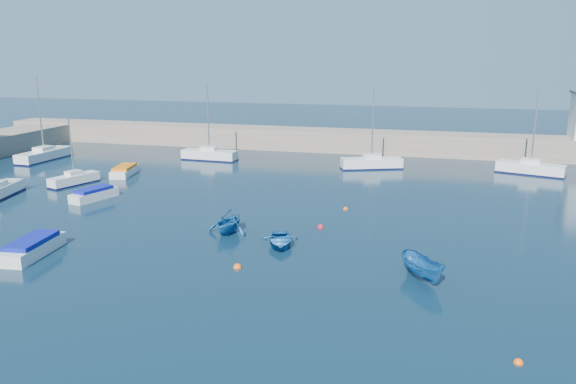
% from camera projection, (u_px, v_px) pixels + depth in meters
% --- Properties ---
extents(ground, '(220.00, 220.00, 0.00)m').
position_uv_depth(ground, '(210.00, 306.00, 27.34)').
color(ground, '#0C2334').
rests_on(ground, ground).
extents(back_wall, '(96.00, 4.50, 2.60)m').
position_uv_depth(back_wall, '(351.00, 141.00, 70.20)').
color(back_wall, gray).
rests_on(back_wall, ground).
extents(sailboat_3, '(2.80, 5.02, 6.50)m').
position_uv_depth(sailboat_3, '(74.00, 179.00, 52.46)').
color(sailboat_3, silver).
rests_on(sailboat_3, ground).
extents(sailboat_4, '(2.40, 7.43, 9.57)m').
position_uv_depth(sailboat_4, '(44.00, 155.00, 64.55)').
color(sailboat_4, silver).
rests_on(sailboat_4, ground).
extents(sailboat_5, '(6.50, 2.10, 8.51)m').
position_uv_depth(sailboat_5, '(209.00, 155.00, 64.64)').
color(sailboat_5, silver).
rests_on(sailboat_5, ground).
extents(sailboat_6, '(6.68, 4.06, 8.56)m').
position_uv_depth(sailboat_6, '(371.00, 163.00, 59.84)').
color(sailboat_6, silver).
rests_on(sailboat_6, ground).
extents(sailboat_7, '(6.76, 3.72, 8.62)m').
position_uv_depth(sailboat_7, '(530.00, 168.00, 57.05)').
color(sailboat_7, silver).
rests_on(sailboat_7, ground).
extents(motorboat_0, '(2.14, 4.93, 1.07)m').
position_uv_depth(motorboat_0, '(32.00, 247.00, 34.16)').
color(motorboat_0, silver).
rests_on(motorboat_0, ground).
extents(motorboat_1, '(2.55, 4.37, 1.01)m').
position_uv_depth(motorboat_1, '(94.00, 194.00, 47.16)').
color(motorboat_1, silver).
rests_on(motorboat_1, ground).
extents(motorboat_2, '(2.55, 4.86, 0.95)m').
position_uv_depth(motorboat_2, '(125.00, 171.00, 56.74)').
color(motorboat_2, silver).
rests_on(motorboat_2, ground).
extents(dinghy_center, '(3.15, 3.79, 0.68)m').
position_uv_depth(dinghy_center, '(280.00, 241.00, 35.82)').
color(dinghy_center, '#155495').
rests_on(dinghy_center, ground).
extents(dinghy_left, '(3.17, 3.56, 1.72)m').
position_uv_depth(dinghy_left, '(228.00, 221.00, 38.25)').
color(dinghy_left, '#155495').
rests_on(dinghy_left, ground).
extents(dinghy_right, '(3.07, 3.56, 1.33)m').
position_uv_depth(dinghy_right, '(423.00, 268.00, 30.38)').
color(dinghy_right, '#155495').
rests_on(dinghy_right, ground).
extents(buoy_0, '(0.49, 0.49, 0.49)m').
position_uv_depth(buoy_0, '(237.00, 268.00, 32.24)').
color(buoy_0, '#FF560D').
rests_on(buoy_0, ground).
extents(buoy_1, '(0.47, 0.47, 0.47)m').
position_uv_depth(buoy_1, '(321.00, 228.00, 39.67)').
color(buoy_1, red).
rests_on(buoy_1, ground).
extents(buoy_3, '(0.40, 0.40, 0.40)m').
position_uv_depth(buoy_3, '(346.00, 209.00, 44.30)').
color(buoy_3, '#FF560D').
rests_on(buoy_3, ground).
extents(buoy_5, '(0.39, 0.39, 0.39)m').
position_uv_depth(buoy_5, '(518.00, 363.00, 22.31)').
color(buoy_5, '#FF560D').
rests_on(buoy_5, ground).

